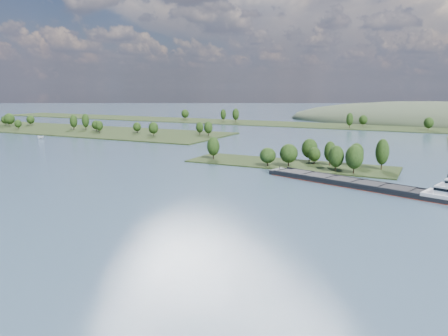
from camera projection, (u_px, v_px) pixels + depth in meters
The scene contains 7 objects.
ground at pixel (238, 191), 157.99m from camera, with size 1800.00×1800.00×0.00m, color #3D5569.
tree_island at pixel (303, 158), 206.33m from camera, with size 100.00×30.00×15.18m.
left_bank at pixel (65, 129), 380.59m from camera, with size 300.00×80.00×15.56m.
back_shoreline at pixel (372, 127), 401.03m from camera, with size 900.00×60.00×15.63m.
hill_west at pixel (435, 122), 467.36m from camera, with size 320.00×160.00×44.00m, color #39452F.
cargo_barge at pixel (375, 186), 160.35m from camera, with size 79.39×33.30×10.86m.
motorboat at pixel (41, 137), 316.69m from camera, with size 2.34×6.21×2.40m, color white.
Camera 1 is at (63.09, -20.31, 37.28)m, focal length 35.00 mm.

